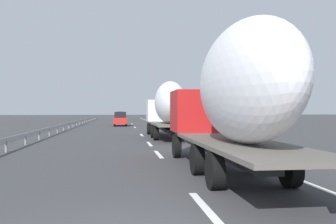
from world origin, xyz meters
The scene contains 18 objects.
ground_plane centered at (40.00, 0.00, 0.00)m, with size 260.00×260.00×0.00m, color #38383A.
lane_stripe_0 centered at (2.00, -1.80, 0.00)m, with size 3.20×0.20×0.01m, color white.
lane_stripe_1 centered at (12.44, -1.80, 0.00)m, with size 3.20×0.20×0.01m, color white.
lane_stripe_2 centered at (18.24, -1.80, 0.00)m, with size 3.20×0.20×0.01m, color white.
lane_stripe_3 centered at (27.03, -1.80, 0.00)m, with size 3.20×0.20×0.01m, color white.
lane_stripe_4 centered at (42.02, -1.80, 0.00)m, with size 3.20×0.20×0.01m, color white.
lane_stripe_5 centered at (54.06, -1.80, 0.00)m, with size 3.20×0.20×0.01m, color white.
edge_line_right centered at (45.00, -5.50, 0.00)m, with size 110.00×0.20×0.01m, color white.
truck_lead centered at (23.16, -3.60, 2.45)m, with size 12.42×2.55×4.34m.
truck_trailing centered at (5.87, -3.60, 2.70)m, with size 13.04×2.55×4.85m.
car_silver_hatch centered at (78.64, 0.03, 0.94)m, with size 4.59×1.73×1.88m.
car_red_compact centered at (46.48, 0.04, 0.97)m, with size 4.73×1.79×1.95m.
road_sign centered at (38.99, -6.70, 2.22)m, with size 0.10×0.90×3.21m.
tree_0 centered at (85.90, -10.18, 3.53)m, with size 2.76×2.76×5.75m.
tree_1 centered at (81.79, -10.08, 3.51)m, with size 2.78×2.78×5.76m.
tree_2 centered at (72.65, -11.95, 3.80)m, with size 2.43×2.43×6.40m.
tree_3 centered at (84.99, -10.48, 3.76)m, with size 2.75×2.75×6.28m.
guardrail_median centered at (43.00, 6.00, 0.58)m, with size 94.00×0.10×0.76m.
Camera 1 is at (-6.23, 0.10, 2.20)m, focal length 40.50 mm.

